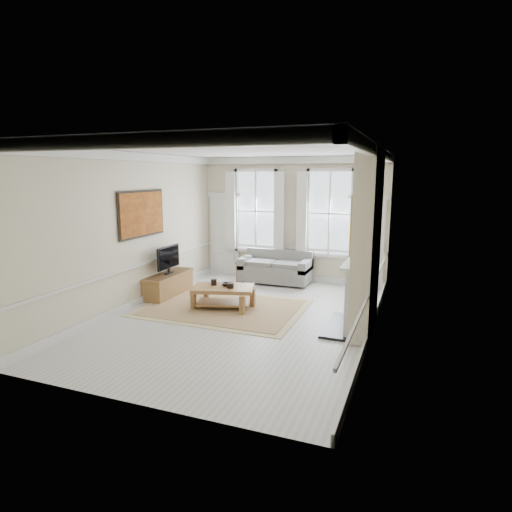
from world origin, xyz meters
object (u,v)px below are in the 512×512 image
at_px(side_table, 246,265).
at_px(coffee_table, 223,290).
at_px(sofa, 276,269).
at_px(tv_stand, 169,284).

distance_m(side_table, coffee_table, 2.53).
relative_size(sofa, side_table, 3.42).
relative_size(side_table, coffee_table, 0.37).
bearing_deg(tv_stand, sofa, 46.58).
xyz_separation_m(sofa, side_table, (-0.83, -0.16, 0.08)).
bearing_deg(coffee_table, tv_stand, 148.13).
xyz_separation_m(coffee_table, tv_stand, (-1.70, 0.47, -0.14)).
bearing_deg(sofa, tv_stand, -133.42).
relative_size(coffee_table, tv_stand, 0.97).
bearing_deg(tv_stand, side_table, 58.62).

